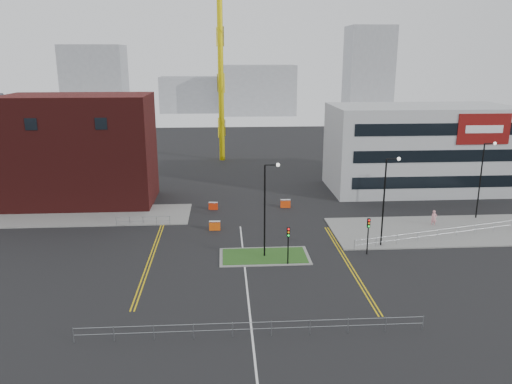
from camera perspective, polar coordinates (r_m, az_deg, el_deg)
ground at (r=40.91m, az=-0.94°, el=-11.78°), size 200.00×200.00×0.00m
pavement_left at (r=63.93m, az=-20.21°, el=-2.59°), size 28.00×8.00×0.12m
pavement_right at (r=58.72m, az=20.36°, el=-4.15°), size 24.00×10.00×0.12m
island_kerb at (r=48.26m, az=0.97°, el=-7.36°), size 8.60×4.60×0.08m
grass_island at (r=48.26m, az=0.97°, el=-7.34°), size 8.00×4.00×0.12m
brick_building at (r=68.82m, az=-21.75°, el=4.32°), size 24.20×10.07×14.24m
office_block at (r=74.87m, az=18.10°, el=4.79°), size 25.00×12.20×12.00m
tower_crane at (r=93.36m, az=-0.43°, el=19.24°), size 51.42×14.80×36.32m
streetlamp_island at (r=46.49m, az=1.27°, el=-1.23°), size 1.46×0.36×9.18m
streetlamp_right_near at (r=50.81m, az=14.67°, el=-0.30°), size 1.46×0.36×9.18m
streetlamp_right_far at (r=63.50m, az=24.50°, el=1.87°), size 1.46×0.36×9.18m
traffic_light_island at (r=45.67m, az=3.71°, el=-5.32°), size 0.28×0.33×3.65m
traffic_light_right at (r=49.15m, az=12.72°, el=-4.17°), size 0.28×0.33×3.65m
railing_front at (r=35.27m, az=-0.44°, el=-15.06°), size 24.05×0.05×1.10m
railing_left at (r=58.00m, az=-12.79°, el=-3.08°), size 6.05×0.05×1.10m
railing_right at (r=55.74m, az=20.03°, el=-4.36°), size 19.05×5.05×1.10m
centre_line at (r=42.69m, az=-1.08°, el=-10.56°), size 0.15×30.00×0.01m
yellow_left_a at (r=50.51m, az=-11.85°, el=-6.69°), size 0.12×24.00×0.01m
yellow_left_b at (r=50.46m, az=-11.51°, el=-6.69°), size 0.12×24.00×0.01m
yellow_right_a at (r=47.64m, az=10.29°, el=-7.98°), size 0.12×20.00×0.01m
yellow_right_b at (r=47.71m, az=10.64°, el=-7.96°), size 0.12×20.00×0.01m
skyline_a at (r=161.20m, az=-17.90°, el=11.79°), size 18.00×12.00×22.00m
skyline_b at (r=167.16m, az=0.26°, el=11.57°), size 24.00×12.00×16.00m
skyline_c at (r=168.11m, az=12.71°, el=13.28°), size 14.00×12.00×28.00m
skyline_d at (r=176.97m, az=-5.91°, el=11.05°), size 30.00×12.00×12.00m
pedestrian at (r=59.87m, az=19.66°, el=-2.85°), size 0.68×0.45×1.85m
barrier_left at (r=55.43m, az=-4.74°, el=-3.81°), size 1.23×0.45×1.02m
barrier_mid at (r=62.81m, az=-4.91°, el=-1.55°), size 1.16×0.52×0.95m
barrier_right at (r=63.51m, az=3.38°, el=-1.28°), size 1.26×0.46×1.05m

